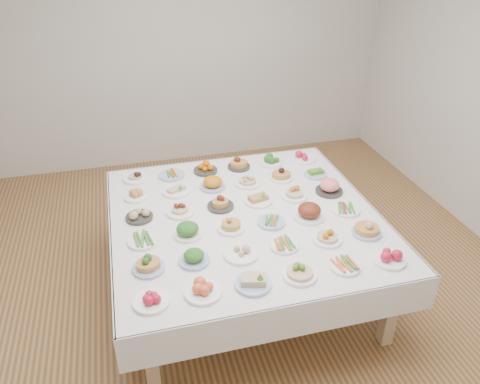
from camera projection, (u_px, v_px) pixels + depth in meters
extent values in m
plane|color=#9E6D42|center=(241.00, 272.00, 4.29)|extent=(5.00, 5.00, 0.00)
cube|color=beige|center=(188.00, 53.00, 5.67)|extent=(5.00, 0.02, 2.80)
cube|color=white|center=(245.00, 218.00, 3.76)|extent=(2.10, 2.10, 0.06)
cube|color=white|center=(217.00, 172.00, 4.69)|extent=(2.12, 0.01, 0.28)
cube|color=white|center=(289.00, 322.00, 2.94)|extent=(2.12, 0.02, 0.28)
cube|color=white|center=(361.00, 212.00, 4.05)|extent=(0.02, 2.12, 0.28)
cube|color=white|center=(113.00, 250.00, 3.58)|extent=(0.02, 2.12, 0.28)
cube|color=tan|center=(151.00, 357.00, 3.03)|extent=(0.09, 0.09, 0.69)
cube|color=tan|center=(391.00, 308.00, 3.41)|extent=(0.09, 0.09, 0.69)
cube|color=tan|center=(133.00, 215.00, 4.48)|extent=(0.09, 0.09, 0.69)
cube|color=tan|center=(303.00, 192.00, 4.87)|extent=(0.09, 0.09, 0.69)
cylinder|color=white|center=(151.00, 302.00, 2.88)|extent=(0.23, 0.23, 0.02)
cylinder|color=white|center=(203.00, 293.00, 2.95)|extent=(0.23, 0.23, 0.02)
cylinder|color=#4C66B2|center=(253.00, 284.00, 3.02)|extent=(0.24, 0.24, 0.02)
cylinder|color=white|center=(300.00, 276.00, 3.09)|extent=(0.22, 0.22, 0.02)
cylinder|color=white|center=(345.00, 267.00, 3.17)|extent=(0.21, 0.21, 0.02)
cylinder|color=white|center=(389.00, 260.00, 3.23)|extent=(0.23, 0.23, 0.02)
cylinder|color=#4C66B2|center=(149.00, 268.00, 3.16)|extent=(0.22, 0.22, 0.02)
cylinder|color=#4C66B2|center=(194.00, 261.00, 3.23)|extent=(0.21, 0.21, 0.02)
cylinder|color=white|center=(241.00, 255.00, 3.29)|extent=(0.24, 0.24, 0.02)
cylinder|color=white|center=(284.00, 246.00, 3.38)|extent=(0.20, 0.20, 0.02)
cylinder|color=white|center=(327.00, 240.00, 3.44)|extent=(0.21, 0.21, 0.02)
cylinder|color=#4C66B2|center=(366.00, 233.00, 3.51)|extent=(0.22, 0.22, 0.02)
cylinder|color=white|center=(143.00, 241.00, 3.42)|extent=(0.22, 0.22, 0.02)
cylinder|color=white|center=(188.00, 235.00, 3.50)|extent=(0.21, 0.21, 0.02)
cylinder|color=white|center=(231.00, 229.00, 3.56)|extent=(0.21, 0.21, 0.02)
cylinder|color=#4C66B2|center=(271.00, 223.00, 3.63)|extent=(0.21, 0.21, 0.02)
cylinder|color=white|center=(309.00, 217.00, 3.70)|extent=(0.24, 0.24, 0.02)
cylinder|color=white|center=(346.00, 210.00, 3.79)|extent=(0.22, 0.22, 0.02)
cylinder|color=#2D2B28|center=(139.00, 218.00, 3.70)|extent=(0.21, 0.21, 0.02)
cylinder|color=white|center=(180.00, 212.00, 3.76)|extent=(0.22, 0.22, 0.02)
cylinder|color=#2D2B28|center=(220.00, 207.00, 3.84)|extent=(0.21, 0.21, 0.02)
cylinder|color=white|center=(258.00, 201.00, 3.91)|extent=(0.23, 0.23, 0.02)
cylinder|color=white|center=(294.00, 196.00, 3.98)|extent=(0.22, 0.22, 0.02)
cylinder|color=#2D2B28|center=(329.00, 191.00, 4.05)|extent=(0.23, 0.23, 0.02)
cylinder|color=white|center=(136.00, 197.00, 3.97)|extent=(0.20, 0.20, 0.02)
cylinder|color=white|center=(177.00, 192.00, 4.05)|extent=(0.24, 0.24, 0.02)
cylinder|color=#4C66B2|center=(213.00, 187.00, 4.12)|extent=(0.22, 0.22, 0.02)
cylinder|color=white|center=(248.00, 184.00, 4.17)|extent=(0.22, 0.22, 0.02)
cylinder|color=white|center=(281.00, 178.00, 4.26)|extent=(0.21, 0.21, 0.02)
cylinder|color=#4C66B2|center=(316.00, 175.00, 4.32)|extent=(0.20, 0.20, 0.02)
cylinder|color=white|center=(136.00, 179.00, 4.25)|extent=(0.22, 0.22, 0.02)
cylinder|color=#4C66B2|center=(172.00, 176.00, 4.30)|extent=(0.23, 0.23, 0.02)
cylinder|color=#2D2B28|center=(205.00, 171.00, 4.38)|extent=(0.22, 0.22, 0.02)
cylinder|color=#2D2B28|center=(239.00, 167.00, 4.45)|extent=(0.21, 0.21, 0.02)
cylinder|color=white|center=(271.00, 163.00, 4.52)|extent=(0.20, 0.20, 0.02)
cylinder|color=white|center=(303.00, 159.00, 4.59)|extent=(0.24, 0.24, 0.02)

